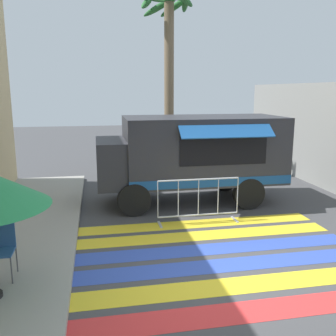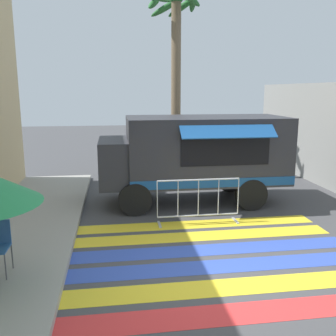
{
  "view_description": "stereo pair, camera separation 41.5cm",
  "coord_description": "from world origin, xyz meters",
  "px_view_note": "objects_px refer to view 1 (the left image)",
  "views": [
    {
      "loc": [
        -2.11,
        -6.01,
        3.26
      ],
      "look_at": [
        -0.41,
        2.85,
        1.39
      ],
      "focal_mm": 40.0,
      "sensor_mm": 36.0,
      "label": 1
    },
    {
      "loc": [
        -1.7,
        -6.07,
        3.26
      ],
      "look_at": [
        -0.41,
        2.85,
        1.39
      ],
      "focal_mm": 40.0,
      "sensor_mm": 36.0,
      "label": 2
    }
  ],
  "objects_px": {
    "food_truck": "(189,152)",
    "barricade_front": "(198,201)",
    "palm_tree": "(168,48)",
    "folding_chair": "(0,245)"
  },
  "relations": [
    {
      "from": "folding_chair",
      "to": "food_truck",
      "type": "bearing_deg",
      "value": 26.48
    },
    {
      "from": "food_truck",
      "to": "barricade_front",
      "type": "bearing_deg",
      "value": -96.45
    },
    {
      "from": "barricade_front",
      "to": "palm_tree",
      "type": "height_order",
      "value": "palm_tree"
    },
    {
      "from": "food_truck",
      "to": "palm_tree",
      "type": "distance_m",
      "value": 5.31
    },
    {
      "from": "folding_chair",
      "to": "barricade_front",
      "type": "distance_m",
      "value": 4.69
    },
    {
      "from": "food_truck",
      "to": "palm_tree",
      "type": "bearing_deg",
      "value": 87.81
    },
    {
      "from": "palm_tree",
      "to": "folding_chair",
      "type": "bearing_deg",
      "value": -118.48
    },
    {
      "from": "food_truck",
      "to": "barricade_front",
      "type": "height_order",
      "value": "food_truck"
    },
    {
      "from": "food_truck",
      "to": "palm_tree",
      "type": "relative_size",
      "value": 0.76
    },
    {
      "from": "barricade_front",
      "to": "palm_tree",
      "type": "relative_size",
      "value": 0.3
    }
  ]
}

